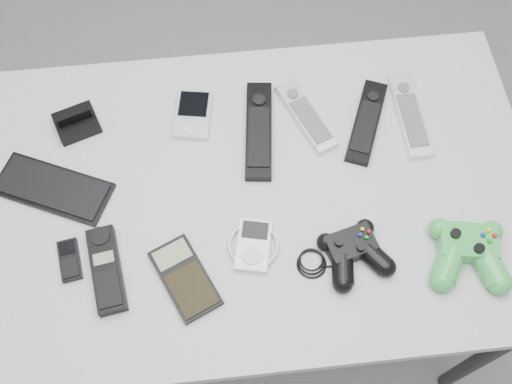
{
  "coord_description": "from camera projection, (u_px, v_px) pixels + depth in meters",
  "views": [
    {
      "loc": [
        -0.07,
        -0.49,
        1.94
      ],
      "look_at": [
        -0.01,
        0.07,
        0.81
      ],
      "focal_mm": 42.0,
      "sensor_mm": 36.0,
      "label": 1
    }
  ],
  "objects": [
    {
      "name": "controller_black",
      "position": [
        354.0,
        251.0,
        1.2
      ],
      "size": [
        0.26,
        0.2,
        0.05
      ],
      "primitive_type": null,
      "rotation": [
        0.0,
        0.0,
        0.26
      ],
      "color": "black",
      "rests_on": "desk"
    },
    {
      "name": "cordless_handset",
      "position": [
        106.0,
        270.0,
        1.19
      ],
      "size": [
        0.08,
        0.19,
        0.03
      ],
      "primitive_type": "cube",
      "rotation": [
        0.0,
        0.0,
        0.16
      ],
      "color": "black",
      "rests_on": "desk"
    },
    {
      "name": "floor",
      "position": [
        260.0,
        323.0,
        1.95
      ],
      "size": [
        3.5,
        3.5,
        0.0
      ],
      "primitive_type": "plane",
      "color": "gray",
      "rests_on": "ground"
    },
    {
      "name": "mp3_player",
      "position": [
        253.0,
        245.0,
        1.21
      ],
      "size": [
        0.13,
        0.13,
        0.02
      ],
      "primitive_type": "cube",
      "rotation": [
        0.0,
        0.0,
        -0.22
      ],
      "color": "silver",
      "rests_on": "desk"
    },
    {
      "name": "controller_green",
      "position": [
        468.0,
        250.0,
        1.19
      ],
      "size": [
        0.18,
        0.19,
        0.05
      ],
      "primitive_type": null,
      "rotation": [
        0.0,
        0.0,
        -0.16
      ],
      "color": "#238033",
      "rests_on": "desk"
    },
    {
      "name": "remote_black_b",
      "position": [
        367.0,
        122.0,
        1.35
      ],
      "size": [
        0.13,
        0.22,
        0.02
      ],
      "primitive_type": "cube",
      "rotation": [
        0.0,
        0.0,
        -0.4
      ],
      "color": "black",
      "rests_on": "desk"
    },
    {
      "name": "mobile_phone",
      "position": [
        70.0,
        260.0,
        1.2
      ],
      "size": [
        0.05,
        0.09,
        0.02
      ],
      "primitive_type": "cube",
      "rotation": [
        0.0,
        0.0,
        0.17
      ],
      "color": "black",
      "rests_on": "desk"
    },
    {
      "name": "desk",
      "position": [
        263.0,
        204.0,
        1.34
      ],
      "size": [
        1.18,
        0.76,
        0.79
      ],
      "color": "#979699",
      "rests_on": "floor"
    },
    {
      "name": "dock_bracket",
      "position": [
        75.0,
        120.0,
        1.33
      ],
      "size": [
        0.11,
        0.11,
        0.05
      ],
      "primitive_type": "cube",
      "rotation": [
        0.0,
        0.0,
        0.34
      ],
      "color": "black",
      "rests_on": "desk"
    },
    {
      "name": "pda",
      "position": [
        193.0,
        115.0,
        1.36
      ],
      "size": [
        0.1,
        0.14,
        0.02
      ],
      "primitive_type": "cube",
      "rotation": [
        0.0,
        0.0,
        -0.17
      ],
      "color": "silver",
      "rests_on": "desk"
    },
    {
      "name": "remote_silver_a",
      "position": [
        306.0,
        115.0,
        1.36
      ],
      "size": [
        0.12,
        0.21,
        0.02
      ],
      "primitive_type": "cube",
      "rotation": [
        0.0,
        0.0,
        0.39
      ],
      "color": "silver",
      "rests_on": "desk"
    },
    {
      "name": "remote_black_a",
      "position": [
        259.0,
        130.0,
        1.34
      ],
      "size": [
        0.09,
        0.25,
        0.03
      ],
      "primitive_type": "cube",
      "rotation": [
        0.0,
        0.0,
        -0.12
      ],
      "color": "black",
      "rests_on": "desk"
    },
    {
      "name": "remote_silver_b",
      "position": [
        409.0,
        114.0,
        1.36
      ],
      "size": [
        0.06,
        0.23,
        0.02
      ],
      "primitive_type": "cube",
      "rotation": [
        0.0,
        0.0,
        0.01
      ],
      "color": "silver",
      "rests_on": "desk"
    },
    {
      "name": "pda_keyboard",
      "position": [
        53.0,
        188.0,
        1.28
      ],
      "size": [
        0.27,
        0.2,
        0.02
      ],
      "primitive_type": "cube",
      "rotation": [
        0.0,
        0.0,
        -0.43
      ],
      "color": "black",
      "rests_on": "desk"
    },
    {
      "name": "calculator",
      "position": [
        185.0,
        278.0,
        1.19
      ],
      "size": [
        0.15,
        0.19,
        0.02
      ],
      "primitive_type": "cube",
      "rotation": [
        0.0,
        0.0,
        0.42
      ],
      "color": "black",
      "rests_on": "desk"
    }
  ]
}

